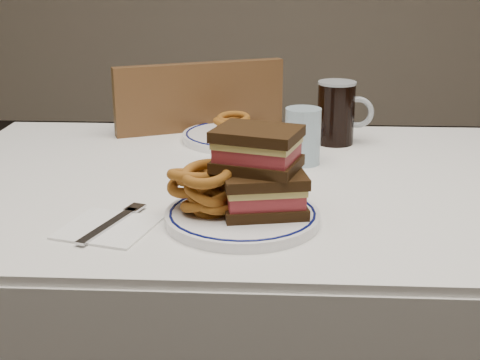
{
  "coord_description": "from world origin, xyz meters",
  "views": [
    {
      "loc": [
        0.04,
        -1.22,
        1.16
      ],
      "look_at": [
        -0.01,
        -0.21,
        0.82
      ],
      "focal_mm": 50.0,
      "sensor_mm": 36.0,
      "label": 1
    }
  ],
  "objects_px": {
    "beer_mug": "(337,112)",
    "reuben_sandwich": "(260,171)",
    "chair_far": "(190,209)",
    "main_plate": "(242,216)",
    "far_plate": "(238,136)"
  },
  "relations": [
    {
      "from": "main_plate",
      "to": "beer_mug",
      "type": "distance_m",
      "value": 0.53
    },
    {
      "from": "reuben_sandwich",
      "to": "beer_mug",
      "type": "relative_size",
      "value": 1.14
    },
    {
      "from": "chair_far",
      "to": "reuben_sandwich",
      "type": "height_order",
      "value": "chair_far"
    },
    {
      "from": "main_plate",
      "to": "reuben_sandwich",
      "type": "relative_size",
      "value": 1.55
    },
    {
      "from": "far_plate",
      "to": "reuben_sandwich",
      "type": "bearing_deg",
      "value": -82.7
    },
    {
      "from": "beer_mug",
      "to": "far_plate",
      "type": "bearing_deg",
      "value": 176.65
    },
    {
      "from": "beer_mug",
      "to": "reuben_sandwich",
      "type": "bearing_deg",
      "value": -108.85
    },
    {
      "from": "main_plate",
      "to": "reuben_sandwich",
      "type": "bearing_deg",
      "value": 21.79
    },
    {
      "from": "main_plate",
      "to": "far_plate",
      "type": "xyz_separation_m",
      "value": [
        -0.03,
        0.5,
        0.0
      ]
    },
    {
      "from": "beer_mug",
      "to": "chair_far",
      "type": "bearing_deg",
      "value": 149.69
    },
    {
      "from": "chair_far",
      "to": "far_plate",
      "type": "bearing_deg",
      "value": -54.64
    },
    {
      "from": "beer_mug",
      "to": "far_plate",
      "type": "xyz_separation_m",
      "value": [
        -0.22,
        0.01,
        -0.06
      ]
    },
    {
      "from": "reuben_sandwich",
      "to": "beer_mug",
      "type": "xyz_separation_m",
      "value": [
        0.16,
        0.48,
        -0.01
      ]
    },
    {
      "from": "main_plate",
      "to": "far_plate",
      "type": "height_order",
      "value": "same"
    },
    {
      "from": "beer_mug",
      "to": "main_plate",
      "type": "bearing_deg",
      "value": -111.36
    }
  ]
}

